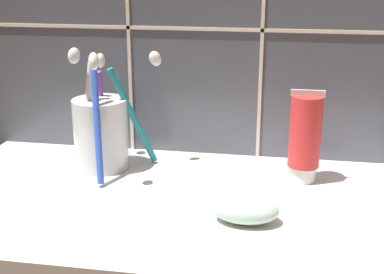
# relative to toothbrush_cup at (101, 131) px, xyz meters

# --- Properties ---
(sink_counter) EXTENTS (0.80, 0.35, 0.02)m
(sink_counter) POSITION_rel_toothbrush_cup_xyz_m (0.20, -0.09, -0.07)
(sink_counter) COLOR white
(sink_counter) RESTS_ON ground
(toothbrush_cup) EXTENTS (0.13, 0.14, 0.18)m
(toothbrush_cup) POSITION_rel_toothbrush_cup_xyz_m (0.00, 0.00, 0.00)
(toothbrush_cup) COLOR silver
(toothbrush_cup) RESTS_ON sink_counter
(toothpaste_tube) EXTENTS (0.04, 0.04, 0.13)m
(toothpaste_tube) POSITION_rel_toothbrush_cup_xyz_m (0.29, 0.00, 0.01)
(toothpaste_tube) COLOR white
(toothpaste_tube) RESTS_ON sink_counter
(soap_bar) EXTENTS (0.08, 0.05, 0.03)m
(soap_bar) POSITION_rel_toothbrush_cup_xyz_m (0.22, -0.14, -0.04)
(soap_bar) COLOR silver
(soap_bar) RESTS_ON sink_counter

